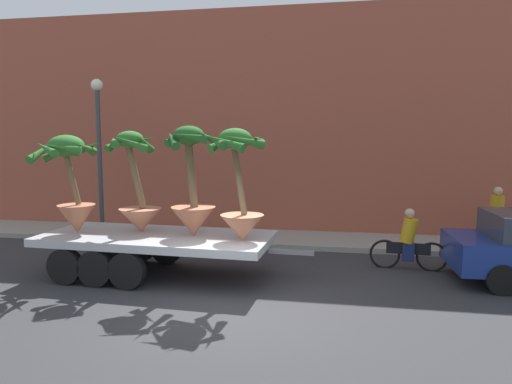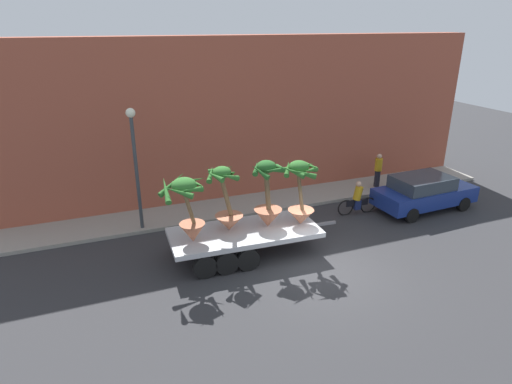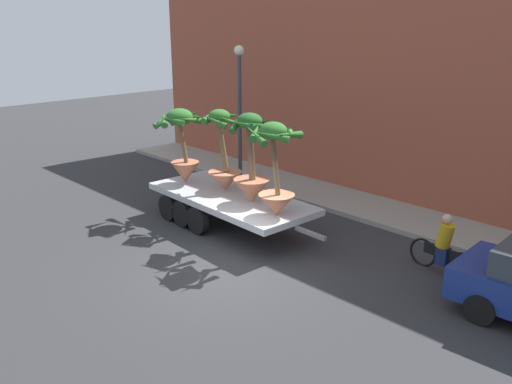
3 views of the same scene
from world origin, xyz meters
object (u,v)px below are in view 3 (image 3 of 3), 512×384
flatbed_trailer (225,200)px  potted_palm_extra (275,171)px  cyclist (444,247)px  potted_palm_middle (251,167)px  potted_palm_rear (182,143)px  potted_palm_front (223,158)px  street_lamp (240,95)px

flatbed_trailer → potted_palm_extra: size_ratio=2.60×
flatbed_trailer → cyclist: 6.30m
potted_palm_middle → cyclist: size_ratio=1.36×
cyclist → potted_palm_rear: bearing=-167.3°
cyclist → flatbed_trailer: bearing=-165.2°
potted_palm_middle → cyclist: 5.39m
potted_palm_front → potted_palm_extra: bearing=-11.2°
potted_palm_front → potted_palm_extra: (2.60, -0.51, 0.23)m
flatbed_trailer → street_lamp: 5.08m
potted_palm_rear → cyclist: 8.21m
potted_palm_rear → flatbed_trailer: bearing=5.1°
cyclist → street_lamp: 9.54m
potted_palm_rear → potted_palm_front: (1.46, 0.38, -0.27)m
potted_palm_middle → potted_palm_front: (-1.45, 0.25, -0.06)m
flatbed_trailer → street_lamp: size_ratio=1.32×
potted_palm_rear → street_lamp: (-1.17, 3.48, 1.01)m
flatbed_trailer → potted_palm_rear: size_ratio=2.76×
potted_palm_extra → cyclist: potted_palm_extra is taller
potted_palm_front → potted_palm_extra: size_ratio=0.98×
potted_palm_front → potted_palm_rear: bearing=-165.3°
potted_palm_extra → cyclist: (3.81, 1.90, -1.51)m
cyclist → street_lamp: size_ratio=0.38×
potted_palm_front → potted_palm_middle: bearing=-9.8°
potted_palm_rear → cyclist: bearing=12.7°
potted_palm_extra → cyclist: 4.52m
flatbed_trailer → potted_palm_middle: bearing=-1.3°
potted_palm_middle → street_lamp: bearing=140.6°
potted_palm_rear → potted_palm_extra: potted_palm_extra is taller
street_lamp → potted_palm_front: bearing=-49.7°
potted_palm_front → potted_palm_extra: 2.66m
flatbed_trailer → potted_palm_rear: potted_palm_rear is taller
potted_palm_rear → potted_palm_middle: bearing=2.6°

